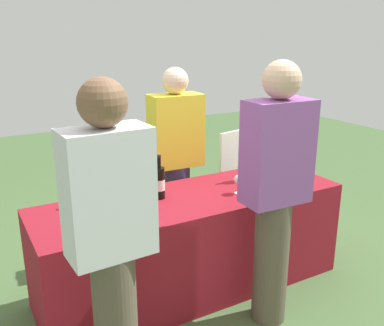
{
  "coord_description": "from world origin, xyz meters",
  "views": [
    {
      "loc": [
        -1.42,
        -2.52,
        1.88
      ],
      "look_at": [
        0.0,
        0.0,
        0.99
      ],
      "focal_mm": 40.19,
      "sensor_mm": 36.0,
      "label": 1
    }
  ],
  "objects_px": {
    "wine_bottle_1": "(128,185)",
    "menu_board": "(235,177)",
    "wine_bottle_2": "(159,183)",
    "guest_1": "(275,189)",
    "wine_bottle_3": "(247,167)",
    "server_pouring": "(176,158)",
    "wine_glass_1": "(239,180)",
    "wine_glass_0": "(116,204)",
    "wine_glass_2": "(269,178)",
    "wine_bottle_0": "(95,189)",
    "guest_0": "(111,239)"
  },
  "relations": [
    {
      "from": "wine_glass_0",
      "to": "wine_glass_2",
      "type": "bearing_deg",
      "value": -3.67
    },
    {
      "from": "wine_glass_1",
      "to": "wine_bottle_1",
      "type": "bearing_deg",
      "value": 159.82
    },
    {
      "from": "server_pouring",
      "to": "menu_board",
      "type": "height_order",
      "value": "server_pouring"
    },
    {
      "from": "wine_glass_0",
      "to": "wine_glass_1",
      "type": "bearing_deg",
      "value": -0.7
    },
    {
      "from": "wine_bottle_2",
      "to": "guest_1",
      "type": "distance_m",
      "value": 0.83
    },
    {
      "from": "wine_glass_2",
      "to": "menu_board",
      "type": "distance_m",
      "value": 1.17
    },
    {
      "from": "wine_bottle_1",
      "to": "guest_0",
      "type": "height_order",
      "value": "guest_0"
    },
    {
      "from": "wine_glass_0",
      "to": "guest_0",
      "type": "height_order",
      "value": "guest_0"
    },
    {
      "from": "wine_glass_2",
      "to": "guest_1",
      "type": "distance_m",
      "value": 0.49
    },
    {
      "from": "wine_bottle_3",
      "to": "wine_glass_1",
      "type": "bearing_deg",
      "value": -137.96
    },
    {
      "from": "wine_glass_2",
      "to": "guest_1",
      "type": "height_order",
      "value": "guest_1"
    },
    {
      "from": "wine_bottle_2",
      "to": "guest_0",
      "type": "bearing_deg",
      "value": -128.92
    },
    {
      "from": "wine_bottle_1",
      "to": "wine_bottle_2",
      "type": "relative_size",
      "value": 0.95
    },
    {
      "from": "wine_bottle_2",
      "to": "menu_board",
      "type": "relative_size",
      "value": 0.33
    },
    {
      "from": "guest_1",
      "to": "wine_bottle_0",
      "type": "bearing_deg",
      "value": 142.62
    },
    {
      "from": "wine_glass_2",
      "to": "server_pouring",
      "type": "relative_size",
      "value": 0.09
    },
    {
      "from": "server_pouring",
      "to": "menu_board",
      "type": "bearing_deg",
      "value": -158.73
    },
    {
      "from": "wine_glass_1",
      "to": "wine_glass_0",
      "type": "bearing_deg",
      "value": 179.3
    },
    {
      "from": "wine_glass_0",
      "to": "wine_glass_1",
      "type": "relative_size",
      "value": 0.96
    },
    {
      "from": "wine_bottle_1",
      "to": "server_pouring",
      "type": "relative_size",
      "value": 0.19
    },
    {
      "from": "wine_bottle_0",
      "to": "wine_glass_1",
      "type": "distance_m",
      "value": 1.02
    },
    {
      "from": "wine_bottle_2",
      "to": "wine_glass_1",
      "type": "bearing_deg",
      "value": -20.32
    },
    {
      "from": "wine_bottle_0",
      "to": "guest_0",
      "type": "xyz_separation_m",
      "value": [
        -0.19,
        -0.87,
        0.06
      ]
    },
    {
      "from": "wine_bottle_0",
      "to": "menu_board",
      "type": "distance_m",
      "value": 1.8
    },
    {
      "from": "wine_bottle_1",
      "to": "server_pouring",
      "type": "bearing_deg",
      "value": 35.22
    },
    {
      "from": "wine_bottle_1",
      "to": "wine_glass_0",
      "type": "bearing_deg",
      "value": -125.43
    },
    {
      "from": "wine_glass_0",
      "to": "guest_1",
      "type": "bearing_deg",
      "value": -28.12
    },
    {
      "from": "guest_0",
      "to": "guest_1",
      "type": "relative_size",
      "value": 0.98
    },
    {
      "from": "wine_bottle_3",
      "to": "server_pouring",
      "type": "xyz_separation_m",
      "value": [
        -0.38,
        0.49,
        0.01
      ]
    },
    {
      "from": "wine_bottle_0",
      "to": "menu_board",
      "type": "height_order",
      "value": "wine_bottle_0"
    },
    {
      "from": "wine_bottle_2",
      "to": "wine_bottle_0",
      "type": "bearing_deg",
      "value": 166.72
    },
    {
      "from": "wine_bottle_1",
      "to": "wine_glass_1",
      "type": "distance_m",
      "value": 0.8
    },
    {
      "from": "wine_bottle_1",
      "to": "wine_bottle_2",
      "type": "bearing_deg",
      "value": -19.79
    },
    {
      "from": "wine_bottle_1",
      "to": "wine_glass_1",
      "type": "relative_size",
      "value": 2.08
    },
    {
      "from": "wine_bottle_2",
      "to": "menu_board",
      "type": "distance_m",
      "value": 1.47
    },
    {
      "from": "wine_glass_1",
      "to": "wine_glass_2",
      "type": "bearing_deg",
      "value": -15.56
    },
    {
      "from": "guest_1",
      "to": "wine_bottle_3",
      "type": "bearing_deg",
      "value": 69.49
    },
    {
      "from": "guest_0",
      "to": "wine_glass_1",
      "type": "bearing_deg",
      "value": 23.19
    },
    {
      "from": "guest_1",
      "to": "wine_bottle_1",
      "type": "bearing_deg",
      "value": 135.59
    },
    {
      "from": "wine_bottle_0",
      "to": "wine_bottle_3",
      "type": "bearing_deg",
      "value": -4.91
    },
    {
      "from": "wine_glass_1",
      "to": "wine_glass_2",
      "type": "height_order",
      "value": "wine_glass_1"
    },
    {
      "from": "wine_glass_0",
      "to": "guest_1",
      "type": "height_order",
      "value": "guest_1"
    },
    {
      "from": "server_pouring",
      "to": "guest_1",
      "type": "relative_size",
      "value": 0.93
    },
    {
      "from": "wine_glass_0",
      "to": "guest_1",
      "type": "distance_m",
      "value": 1.0
    },
    {
      "from": "wine_bottle_3",
      "to": "server_pouring",
      "type": "height_order",
      "value": "server_pouring"
    },
    {
      "from": "wine_bottle_1",
      "to": "menu_board",
      "type": "height_order",
      "value": "wine_bottle_1"
    },
    {
      "from": "wine_glass_0",
      "to": "wine_glass_1",
      "type": "xyz_separation_m",
      "value": [
        0.93,
        -0.01,
        0.0
      ]
    },
    {
      "from": "wine_bottle_0",
      "to": "wine_bottle_1",
      "type": "distance_m",
      "value": 0.23
    },
    {
      "from": "wine_bottle_2",
      "to": "guest_1",
      "type": "relative_size",
      "value": 0.18
    },
    {
      "from": "wine_bottle_2",
      "to": "wine_glass_2",
      "type": "distance_m",
      "value": 0.82
    }
  ]
}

